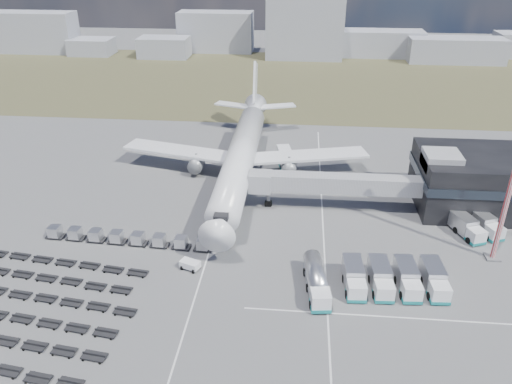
{
  "coord_description": "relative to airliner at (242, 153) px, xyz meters",
  "views": [
    {
      "loc": [
        11.32,
        -59.52,
        44.13
      ],
      "look_at": [
        4.16,
        18.01,
        4.0
      ],
      "focal_mm": 35.0,
      "sensor_mm": 36.0,
      "label": 1
    }
  ],
  "objects": [
    {
      "name": "ground",
      "position": [
        0.0,
        -32.38,
        -5.29
      ],
      "size": [
        420.0,
        420.0,
        0.0
      ],
      "primitive_type": "plane",
      "color": "#565659",
      "rests_on": "ground"
    },
    {
      "name": "grass_strip",
      "position": [
        0.0,
        77.62,
        -5.29
      ],
      "size": [
        420.0,
        90.0,
        0.01
      ],
      "primitive_type": "cube",
      "color": "#4A492C",
      "rests_on": "ground"
    },
    {
      "name": "lane_markings",
      "position": [
        9.77,
        -29.38,
        -5.29
      ],
      "size": [
        47.12,
        110.0,
        0.01
      ],
      "color": "silver",
      "rests_on": "ground"
    },
    {
      "name": "terminal",
      "position": [
        47.77,
        -8.41,
        -0.04
      ],
      "size": [
        30.4,
        16.4,
        11.0
      ],
      "color": "black",
      "rests_on": "ground"
    },
    {
      "name": "jet_bridge",
      "position": [
        15.9,
        -11.95,
        -0.24
      ],
      "size": [
        30.3,
        3.8,
        7.05
      ],
      "color": "#939399",
      "rests_on": "ground"
    },
    {
      "name": "airliner",
      "position": [
        0.0,
        0.0,
        0.0
      ],
      "size": [
        51.59,
        64.53,
        17.62
      ],
      "color": "white",
      "rests_on": "ground"
    },
    {
      "name": "skyline",
      "position": [
        2.94,
        116.47,
        2.74
      ],
      "size": [
        308.31,
        27.27,
        25.56
      ],
      "color": "#9A9CA8",
      "rests_on": "ground"
    },
    {
      "name": "fuel_tanker",
      "position": [
        14.54,
        -35.72,
        -3.59
      ],
      "size": [
        3.88,
        10.74,
        3.39
      ],
      "rotation": [
        0.0,
        0.0,
        0.12
      ],
      "color": "white",
      "rests_on": "ground"
    },
    {
      "name": "pushback_tug",
      "position": [
        -4.0,
        -32.38,
        -4.62
      ],
      "size": [
        3.27,
        2.54,
        1.34
      ],
      "primitive_type": "cube",
      "rotation": [
        0.0,
        0.0,
        -0.37
      ],
      "color": "white",
      "rests_on": "ground"
    },
    {
      "name": "catering_truck",
      "position": [
        8.44,
        6.81,
        -3.66
      ],
      "size": [
        4.19,
        7.4,
        3.2
      ],
      "rotation": [
        0.0,
        0.0,
        0.2
      ],
      "color": "white",
      "rests_on": "ground"
    },
    {
      "name": "service_trucks_near",
      "position": [
        25.31,
        -34.21,
        -3.63
      ],
      "size": [
        14.14,
        8.33,
        3.05
      ],
      "rotation": [
        0.0,
        0.0,
        0.06
      ],
      "color": "white",
      "rests_on": "ground"
    },
    {
      "name": "service_trucks_far",
      "position": [
        40.98,
        -18.36,
        -3.72
      ],
      "size": [
        8.15,
        8.83,
        2.89
      ],
      "rotation": [
        0.0,
        0.0,
        0.37
      ],
      "color": "white",
      "rests_on": "ground"
    },
    {
      "name": "uld_row",
      "position": [
        -15.38,
        -26.66,
        -4.17
      ],
      "size": [
        27.72,
        3.31,
        1.87
      ],
      "rotation": [
        0.0,
        0.0,
        -0.06
      ],
      "color": "black",
      "rests_on": "ground"
    },
    {
      "name": "baggage_dollies",
      "position": [
        -24.89,
        -43.32,
        -4.94
      ],
      "size": [
        32.7,
        25.51,
        0.7
      ],
      "rotation": [
        0.0,
        0.0,
        -0.13
      ],
      "color": "black",
      "rests_on": "ground"
    }
  ]
}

